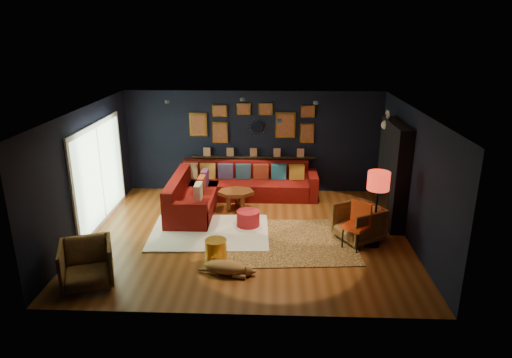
{
  "coord_description": "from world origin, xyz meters",
  "views": [
    {
      "loc": [
        0.52,
        -8.58,
        4.11
      ],
      "look_at": [
        0.16,
        0.3,
        1.13
      ],
      "focal_mm": 32.0,
      "sensor_mm": 36.0,
      "label": 1
    }
  ],
  "objects_px": {
    "coffee_table": "(236,194)",
    "armchair_right": "(359,221)",
    "orange_chair": "(358,221)",
    "dog": "(226,265)",
    "floor_lamp": "(378,184)",
    "sectional": "(227,190)",
    "gold_stool": "(216,252)",
    "armchair_left": "(86,262)",
    "pouf": "(248,218)"
  },
  "relations": [
    {
      "from": "sectional",
      "to": "floor_lamp",
      "type": "relative_size",
      "value": 2.24
    },
    {
      "from": "sectional",
      "to": "dog",
      "type": "distance_m",
      "value": 3.41
    },
    {
      "from": "armchair_right",
      "to": "gold_stool",
      "type": "xyz_separation_m",
      "value": [
        -2.74,
        -1.12,
        -0.16
      ]
    },
    {
      "from": "sectional",
      "to": "armchair_left",
      "type": "height_order",
      "value": "sectional"
    },
    {
      "from": "coffee_table",
      "to": "armchair_right",
      "type": "bearing_deg",
      "value": -30.5
    },
    {
      "from": "gold_stool",
      "to": "armchair_right",
      "type": "bearing_deg",
      "value": 22.25
    },
    {
      "from": "sectional",
      "to": "gold_stool",
      "type": "bearing_deg",
      "value": -87.86
    },
    {
      "from": "coffee_table",
      "to": "dog",
      "type": "relative_size",
      "value": 0.89
    },
    {
      "from": "armchair_right",
      "to": "floor_lamp",
      "type": "xyz_separation_m",
      "value": [
        0.26,
        -0.24,
        0.87
      ]
    },
    {
      "from": "sectional",
      "to": "orange_chair",
      "type": "xyz_separation_m",
      "value": [
        2.77,
        -2.25,
        0.22
      ]
    },
    {
      "from": "orange_chair",
      "to": "dog",
      "type": "xyz_separation_m",
      "value": [
        -2.45,
        -1.15,
        -0.36
      ]
    },
    {
      "from": "sectional",
      "to": "dog",
      "type": "height_order",
      "value": "sectional"
    },
    {
      "from": "orange_chair",
      "to": "coffee_table",
      "type": "bearing_deg",
      "value": -175.6
    },
    {
      "from": "floor_lamp",
      "to": "gold_stool",
      "type": "bearing_deg",
      "value": -163.61
    },
    {
      "from": "coffee_table",
      "to": "dog",
      "type": "distance_m",
      "value": 2.98
    },
    {
      "from": "sectional",
      "to": "floor_lamp",
      "type": "xyz_separation_m",
      "value": [
        3.11,
        -2.18,
        0.95
      ]
    },
    {
      "from": "armchair_left",
      "to": "gold_stool",
      "type": "distance_m",
      "value": 2.19
    },
    {
      "from": "coffee_table",
      "to": "orange_chair",
      "type": "relative_size",
      "value": 0.99
    },
    {
      "from": "armchair_right",
      "to": "floor_lamp",
      "type": "height_order",
      "value": "floor_lamp"
    },
    {
      "from": "sectional",
      "to": "armchair_left",
      "type": "xyz_separation_m",
      "value": [
        -1.94,
        -3.82,
        0.1
      ]
    },
    {
      "from": "gold_stool",
      "to": "dog",
      "type": "distance_m",
      "value": 0.39
    },
    {
      "from": "armchair_right",
      "to": "dog",
      "type": "distance_m",
      "value": 2.92
    },
    {
      "from": "coffee_table",
      "to": "armchair_right",
      "type": "distance_m",
      "value": 3.01
    },
    {
      "from": "dog",
      "to": "armchair_right",
      "type": "bearing_deg",
      "value": 39.95
    },
    {
      "from": "orange_chair",
      "to": "floor_lamp",
      "type": "bearing_deg",
      "value": 51.04
    },
    {
      "from": "armchair_left",
      "to": "pouf",
      "type": "bearing_deg",
      "value": 23.45
    },
    {
      "from": "gold_stool",
      "to": "floor_lamp",
      "type": "relative_size",
      "value": 0.32
    },
    {
      "from": "sectional",
      "to": "gold_stool",
      "type": "relative_size",
      "value": 6.95
    },
    {
      "from": "orange_chair",
      "to": "floor_lamp",
      "type": "height_order",
      "value": "floor_lamp"
    },
    {
      "from": "pouf",
      "to": "floor_lamp",
      "type": "distance_m",
      "value": 2.85
    },
    {
      "from": "pouf",
      "to": "floor_lamp",
      "type": "bearing_deg",
      "value": -17.52
    },
    {
      "from": "pouf",
      "to": "armchair_left",
      "type": "distance_m",
      "value": 3.52
    },
    {
      "from": "armchair_left",
      "to": "floor_lamp",
      "type": "relative_size",
      "value": 0.55
    },
    {
      "from": "armchair_right",
      "to": "coffee_table",
      "type": "bearing_deg",
      "value": -150.1
    },
    {
      "from": "armchair_left",
      "to": "sectional",
      "type": "bearing_deg",
      "value": 42.82
    },
    {
      "from": "armchair_right",
      "to": "dog",
      "type": "relative_size",
      "value": 0.79
    },
    {
      "from": "armchair_left",
      "to": "armchair_right",
      "type": "bearing_deg",
      "value": 1.05
    },
    {
      "from": "pouf",
      "to": "orange_chair",
      "type": "bearing_deg",
      "value": -21.6
    },
    {
      "from": "gold_stool",
      "to": "sectional",
      "type": "bearing_deg",
      "value": 92.14
    },
    {
      "from": "armchair_left",
      "to": "gold_stool",
      "type": "relative_size",
      "value": 1.7
    },
    {
      "from": "armchair_right",
      "to": "orange_chair",
      "type": "distance_m",
      "value": 0.34
    },
    {
      "from": "sectional",
      "to": "gold_stool",
      "type": "height_order",
      "value": "sectional"
    },
    {
      "from": "orange_chair",
      "to": "sectional",
      "type": "bearing_deg",
      "value": -178.61
    },
    {
      "from": "armchair_right",
      "to": "dog",
      "type": "height_order",
      "value": "armchair_right"
    },
    {
      "from": "armchair_right",
      "to": "orange_chair",
      "type": "height_order",
      "value": "orange_chair"
    },
    {
      "from": "pouf",
      "to": "sectional",
      "type": "bearing_deg",
      "value": 113.34
    },
    {
      "from": "coffee_table",
      "to": "orange_chair",
      "type": "height_order",
      "value": "orange_chair"
    },
    {
      "from": "sectional",
      "to": "gold_stool",
      "type": "xyz_separation_m",
      "value": [
        0.11,
        -3.07,
        -0.08
      ]
    },
    {
      "from": "pouf",
      "to": "armchair_left",
      "type": "bearing_deg",
      "value": -136.25
    },
    {
      "from": "pouf",
      "to": "orange_chair",
      "type": "height_order",
      "value": "orange_chair"
    }
  ]
}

